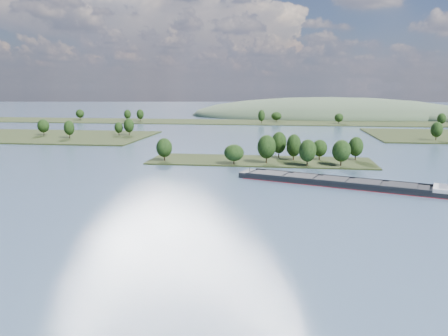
# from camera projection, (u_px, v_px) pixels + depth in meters

# --- Properties ---
(ground) EXTENTS (1800.00, 1800.00, 0.00)m
(ground) POSITION_uv_depth(u_px,v_px,m) (250.00, 193.00, 138.71)
(ground) COLOR #3A5064
(ground) RESTS_ON ground
(tree_island) EXTENTS (100.00, 31.08, 13.50)m
(tree_island) POSITION_uv_depth(u_px,v_px,m) (273.00, 154.00, 194.06)
(tree_island) COLOR black
(tree_island) RESTS_ON ground
(back_shoreline) EXTENTS (900.00, 60.00, 14.74)m
(back_shoreline) POSITION_uv_depth(u_px,v_px,m) (283.00, 122.00, 409.89)
(back_shoreline) COLOR black
(back_shoreline) RESTS_ON ground
(hill_west) EXTENTS (320.00, 160.00, 44.00)m
(hill_west) POSITION_uv_depth(u_px,v_px,m) (328.00, 116.00, 500.66)
(hill_west) COLOR #3B4D35
(hill_west) RESTS_ON ground
(cargo_barge) EXTENTS (80.93, 36.24, 11.14)m
(cargo_barge) POSITION_uv_depth(u_px,v_px,m) (373.00, 184.00, 144.60)
(cargo_barge) COLOR black
(cargo_barge) RESTS_ON ground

